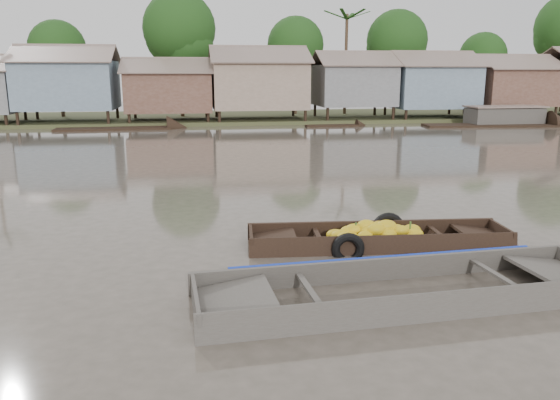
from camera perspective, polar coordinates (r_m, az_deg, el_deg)
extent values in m
plane|color=#4B443A|center=(10.87, 3.01, -5.93)|extent=(120.00, 120.00, 0.00)
cube|color=#384723|center=(43.24, -6.09, 8.44)|extent=(120.00, 12.00, 0.50)
cube|color=slate|center=(40.42, -21.25, 11.14)|extent=(6.20, 5.20, 3.20)
cube|color=brown|center=(39.06, -21.94, 14.05)|extent=(6.60, 3.02, 1.28)
cube|color=brown|center=(41.80, -21.08, 14.01)|extent=(6.60, 3.02, 1.28)
cube|color=brown|center=(39.60, -11.51, 11.00)|extent=(5.80, 4.60, 2.70)
cube|color=brown|center=(38.34, -11.71, 13.62)|extent=(6.20, 2.67, 1.14)
cube|color=brown|center=(40.82, -11.55, 13.59)|extent=(6.20, 2.67, 1.14)
cube|color=gray|center=(39.82, -2.25, 11.91)|extent=(6.50, 5.30, 3.30)
cube|color=brown|center=(38.41, -2.02, 15.00)|extent=(6.90, 3.08, 1.31)
cube|color=brown|center=(41.25, -2.52, 14.87)|extent=(6.90, 3.08, 1.31)
cube|color=slate|center=(41.23, 7.67, 11.78)|extent=(5.40, 4.70, 2.90)
cube|color=brown|center=(40.02, 8.28, 14.44)|extent=(5.80, 2.73, 1.17)
cube|color=brown|center=(42.45, 7.25, 14.40)|extent=(5.80, 2.73, 1.17)
cube|color=slate|center=(43.31, 15.45, 11.36)|extent=(6.00, 5.00, 3.10)
cube|color=brown|center=(42.08, 16.39, 13.99)|extent=(6.40, 2.90, 1.24)
cube|color=brown|center=(44.55, 14.89, 14.01)|extent=(6.40, 2.90, 1.24)
cube|color=brown|center=(46.34, 22.93, 10.84)|extent=(5.70, 4.90, 2.80)
cube|color=brown|center=(45.21, 24.04, 13.06)|extent=(6.10, 2.85, 1.21)
cube|color=brown|center=(47.47, 22.29, 13.17)|extent=(6.10, 2.85, 1.21)
cylinder|color=#473323|center=(45.14, -21.92, 10.89)|extent=(0.28, 0.28, 4.90)
sphere|color=#183711|center=(45.16, -22.24, 14.43)|extent=(4.20, 4.20, 4.20)
cylinder|color=#473323|center=(43.05, -10.29, 12.48)|extent=(0.28, 0.28, 6.30)
sphere|color=#183711|center=(43.17, -10.49, 17.26)|extent=(5.40, 5.40, 5.40)
cylinder|color=#473323|center=(44.80, 1.61, 12.03)|extent=(0.28, 0.28, 5.25)
sphere|color=#183711|center=(44.83, 1.64, 15.87)|extent=(4.50, 4.50, 4.50)
cylinder|color=#473323|center=(45.98, 11.92, 12.01)|extent=(0.28, 0.28, 5.60)
sphere|color=#183711|center=(46.03, 12.12, 15.99)|extent=(4.80, 4.80, 4.80)
cylinder|color=#473323|center=(50.24, 20.21, 10.97)|extent=(0.28, 0.28, 4.55)
sphere|color=#183711|center=(50.24, 20.45, 13.93)|extent=(3.90, 3.90, 3.90)
cylinder|color=#473323|center=(45.21, 6.88, 13.70)|extent=(0.24, 0.24, 8.00)
cube|color=black|center=(11.76, 10.17, -5.03)|extent=(5.42, 1.43, 0.08)
cube|color=black|center=(12.24, 9.53, -3.24)|extent=(5.46, 0.57, 0.51)
cube|color=black|center=(11.17, 10.96, -4.92)|extent=(5.46, 0.57, 0.51)
cube|color=black|center=(12.64, 22.06, -3.52)|extent=(0.15, 1.19, 0.48)
cube|color=black|center=(12.42, 20.16, -3.35)|extent=(1.01, 1.09, 0.19)
cube|color=black|center=(11.33, -3.04, -4.41)|extent=(0.15, 1.19, 0.48)
cube|color=black|center=(11.33, -0.68, -4.07)|extent=(1.01, 1.09, 0.19)
cube|color=black|center=(11.42, 3.99, -3.76)|extent=(0.19, 1.14, 0.05)
cube|color=black|center=(12.06, 16.14, -3.34)|extent=(0.19, 1.14, 0.05)
ellipsoid|color=yellow|center=(11.28, 7.40, -4.40)|extent=(0.45, 0.33, 0.26)
ellipsoid|color=yellow|center=(11.71, 9.05, -3.06)|extent=(0.41, 0.30, 0.24)
ellipsoid|color=yellow|center=(11.57, 10.71, -3.21)|extent=(0.41, 0.30, 0.24)
ellipsoid|color=yellow|center=(11.74, 13.85, -3.50)|extent=(0.42, 0.31, 0.25)
ellipsoid|color=yellow|center=(11.63, 11.05, -2.71)|extent=(0.47, 0.34, 0.27)
ellipsoid|color=yellow|center=(11.57, 7.20, -3.23)|extent=(0.39, 0.29, 0.23)
ellipsoid|color=yellow|center=(11.46, 6.33, -3.77)|extent=(0.46, 0.34, 0.27)
ellipsoid|color=yellow|center=(12.07, 13.55, -3.10)|extent=(0.45, 0.33, 0.26)
ellipsoid|color=yellow|center=(11.58, 7.80, -3.11)|extent=(0.46, 0.34, 0.27)
ellipsoid|color=yellow|center=(12.10, 12.75, -3.24)|extent=(0.40, 0.29, 0.23)
ellipsoid|color=yellow|center=(11.71, 10.30, -2.66)|extent=(0.35, 0.26, 0.21)
ellipsoid|color=yellow|center=(12.04, 10.98, -3.10)|extent=(0.40, 0.29, 0.23)
ellipsoid|color=yellow|center=(11.79, 9.27, -3.02)|extent=(0.41, 0.30, 0.24)
ellipsoid|color=yellow|center=(11.22, 6.40, -4.70)|extent=(0.37, 0.27, 0.21)
ellipsoid|color=yellow|center=(11.27, 7.17, -4.33)|extent=(0.45, 0.33, 0.27)
ellipsoid|color=yellow|center=(11.60, 9.00, -2.66)|extent=(0.44, 0.32, 0.26)
ellipsoid|color=yellow|center=(11.52, 9.34, -3.22)|extent=(0.43, 0.31, 0.25)
ellipsoid|color=yellow|center=(11.47, 10.01, -3.05)|extent=(0.44, 0.32, 0.26)
ellipsoid|color=yellow|center=(11.85, 8.62, -2.89)|extent=(0.36, 0.27, 0.21)
ellipsoid|color=yellow|center=(11.60, 5.79, -3.65)|extent=(0.42, 0.31, 0.25)
ellipsoid|color=yellow|center=(11.61, 12.58, -3.12)|extent=(0.36, 0.26, 0.21)
ellipsoid|color=yellow|center=(11.74, 9.87, -2.96)|extent=(0.44, 0.32, 0.26)
ellipsoid|color=yellow|center=(11.35, 7.40, -3.98)|extent=(0.41, 0.30, 0.24)
ellipsoid|color=yellow|center=(11.65, 15.04, -4.18)|extent=(0.38, 0.28, 0.22)
ellipsoid|color=yellow|center=(11.34, 6.94, -4.00)|extent=(0.46, 0.34, 0.27)
ellipsoid|color=yellow|center=(11.85, 9.26, -3.11)|extent=(0.37, 0.27, 0.22)
ellipsoid|color=yellow|center=(12.09, 11.11, -3.10)|extent=(0.38, 0.28, 0.22)
ellipsoid|color=yellow|center=(11.69, 11.98, -3.08)|extent=(0.42, 0.31, 0.25)
ellipsoid|color=yellow|center=(11.54, 11.29, -3.50)|extent=(0.40, 0.29, 0.23)
ellipsoid|color=yellow|center=(11.41, 11.08, -4.21)|extent=(0.37, 0.27, 0.22)
ellipsoid|color=yellow|center=(11.46, 5.92, -4.20)|extent=(0.36, 0.26, 0.21)
ellipsoid|color=yellow|center=(11.34, 8.89, -3.73)|extent=(0.35, 0.26, 0.21)
cylinder|color=#3F6626|center=(11.51, 7.93, -2.79)|extent=(0.04, 0.04, 0.17)
cylinder|color=#3F6626|center=(11.67, 11.19, -2.69)|extent=(0.04, 0.04, 0.17)
cylinder|color=#3F6626|center=(11.81, 13.46, -2.61)|extent=(0.04, 0.04, 0.17)
torus|color=black|center=(12.40, 11.19, -2.99)|extent=(0.77, 0.23, 0.76)
torus|color=black|center=(10.91, 7.12, -5.10)|extent=(0.68, 0.23, 0.67)
cube|color=#46413B|center=(9.20, 13.06, -10.46)|extent=(6.80, 1.83, 0.08)
cube|color=#46413B|center=(9.81, 11.09, -7.37)|extent=(6.88, 0.54, 0.55)
cube|color=#46413B|center=(8.44, 15.54, -11.12)|extent=(6.88, 0.54, 0.55)
cube|color=#46413B|center=(10.54, 27.08, -6.78)|extent=(1.25, 1.51, 0.22)
cube|color=#46413B|center=(8.32, -8.77, -11.12)|extent=(0.15, 1.68, 0.52)
cube|color=#46413B|center=(8.34, -4.71, -10.45)|extent=(1.25, 1.51, 0.22)
cube|color=#46413B|center=(8.54, 3.21, -9.53)|extent=(0.19, 1.62, 0.05)
cube|color=#46413B|center=(9.84, 21.76, -7.35)|extent=(0.19, 1.62, 0.05)
cube|color=#665E54|center=(9.19, 13.07, -10.25)|extent=(5.19, 1.60, 0.02)
cube|color=#112CAB|center=(9.78, 11.02, -6.11)|extent=(5.56, 0.39, 0.14)
torus|color=olive|center=(9.61, 21.38, -9.62)|extent=(0.38, 0.38, 0.05)
torus|color=olive|center=(9.60, 21.40, -9.42)|extent=(0.31, 0.31, 0.05)
cube|color=black|center=(36.36, -16.95, 6.96)|extent=(7.23, 1.88, 0.35)
cube|color=black|center=(36.99, 5.52, 7.57)|extent=(3.69, 0.94, 0.35)
cube|color=black|center=(39.63, 21.10, 7.13)|extent=(9.05, 2.93, 0.35)
cube|color=black|center=(41.04, 22.38, 8.04)|extent=(5.00, 2.00, 1.20)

